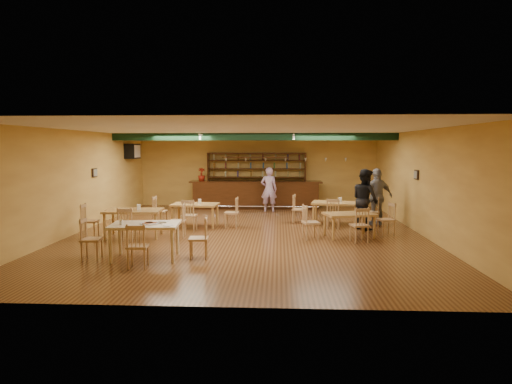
# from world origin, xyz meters

# --- Properties ---
(floor) EXTENTS (12.00, 12.00, 0.00)m
(floor) POSITION_xyz_m (0.00, 0.00, 0.00)
(floor) COLOR #4F2E16
(floor) RESTS_ON ground
(ceiling_beam) EXTENTS (10.00, 0.30, 0.25)m
(ceiling_beam) POSITION_xyz_m (0.00, 2.80, 2.87)
(ceiling_beam) COLOR black
(ceiling_beam) RESTS_ON ceiling
(track_rail_left) EXTENTS (0.05, 2.50, 0.05)m
(track_rail_left) POSITION_xyz_m (-1.80, 3.40, 2.94)
(track_rail_left) COLOR white
(track_rail_left) RESTS_ON ceiling
(track_rail_right) EXTENTS (0.05, 2.50, 0.05)m
(track_rail_right) POSITION_xyz_m (1.40, 3.40, 2.94)
(track_rail_right) COLOR white
(track_rail_right) RESTS_ON ceiling
(ac_unit) EXTENTS (0.34, 0.70, 0.48)m
(ac_unit) POSITION_xyz_m (-4.80, 4.20, 2.35)
(ac_unit) COLOR white
(ac_unit) RESTS_ON wall_left
(picture_left) EXTENTS (0.04, 0.34, 0.28)m
(picture_left) POSITION_xyz_m (-4.97, 1.00, 1.70)
(picture_left) COLOR black
(picture_left) RESTS_ON wall_left
(picture_right) EXTENTS (0.04, 0.34, 0.28)m
(picture_right) POSITION_xyz_m (4.97, 0.50, 1.70)
(picture_right) COLOR black
(picture_right) RESTS_ON wall_right
(bar_counter) EXTENTS (5.36, 0.85, 1.13)m
(bar_counter) POSITION_xyz_m (-0.04, 5.15, 0.56)
(bar_counter) COLOR #32180A
(bar_counter) RESTS_ON ground
(back_bar_hutch) EXTENTS (4.15, 0.40, 2.28)m
(back_bar_hutch) POSITION_xyz_m (-0.04, 5.78, 1.14)
(back_bar_hutch) COLOR #32180A
(back_bar_hutch) RESTS_ON ground
(poinsettia) EXTENTS (0.38, 0.38, 0.53)m
(poinsettia) POSITION_xyz_m (-2.27, 5.15, 1.40)
(poinsettia) COLOR maroon
(poinsettia) RESTS_ON bar_counter
(dining_table_a) EXTENTS (1.50, 0.96, 0.72)m
(dining_table_a) POSITION_xyz_m (-1.75, 1.02, 0.36)
(dining_table_a) COLOR #A5723A
(dining_table_a) RESTS_ON ground
(dining_table_b) EXTENTS (1.62, 1.16, 0.74)m
(dining_table_b) POSITION_xyz_m (2.74, 1.56, 0.37)
(dining_table_b) COLOR #A5723A
(dining_table_b) RESTS_ON ground
(dining_table_c) EXTENTS (1.61, 1.04, 0.77)m
(dining_table_c) POSITION_xyz_m (-3.15, -0.74, 0.39)
(dining_table_c) COLOR #A5723A
(dining_table_c) RESTS_ON ground
(dining_table_d) EXTENTS (1.51, 1.13, 0.68)m
(dining_table_d) POSITION_xyz_m (2.88, -0.44, 0.34)
(dining_table_d) COLOR #A5723A
(dining_table_d) RESTS_ON ground
(near_table) EXTENTS (1.58, 1.09, 0.80)m
(near_table) POSITION_xyz_m (-2.10, -3.09, 0.40)
(near_table) COLOR #CFBA8B
(near_table) RESTS_ON ground
(pizza_tray) EXTENTS (0.52, 0.52, 0.01)m
(pizza_tray) POSITION_xyz_m (-1.99, -3.09, 0.81)
(pizza_tray) COLOR silver
(pizza_tray) RESTS_ON near_table
(parmesan_shaker) EXTENTS (0.08, 0.08, 0.11)m
(parmesan_shaker) POSITION_xyz_m (-2.58, -3.25, 0.86)
(parmesan_shaker) COLOR #EAE5C6
(parmesan_shaker) RESTS_ON near_table
(napkin_stack) EXTENTS (0.22, 0.18, 0.03)m
(napkin_stack) POSITION_xyz_m (-1.73, -2.88, 0.82)
(napkin_stack) COLOR white
(napkin_stack) RESTS_ON near_table
(pizza_server) EXTENTS (0.30, 0.27, 0.00)m
(pizza_server) POSITION_xyz_m (-1.83, -3.04, 0.82)
(pizza_server) COLOR silver
(pizza_server) RESTS_ON pizza_tray
(side_plate) EXTENTS (0.24, 0.24, 0.01)m
(side_plate) POSITION_xyz_m (-1.51, -3.30, 0.81)
(side_plate) COLOR white
(side_plate) RESTS_ON near_table
(patron_bar) EXTENTS (0.64, 0.42, 1.73)m
(patron_bar) POSITION_xyz_m (0.52, 4.33, 0.87)
(patron_bar) COLOR #9354B7
(patron_bar) RESTS_ON ground
(patron_right_a) EXTENTS (1.01, 1.11, 1.86)m
(patron_right_a) POSITION_xyz_m (3.54, 0.76, 0.93)
(patron_right_a) COLOR black
(patron_right_a) RESTS_ON ground
(patron_right_b) EXTENTS (1.16, 0.78, 1.84)m
(patron_right_b) POSITION_xyz_m (4.08, 1.56, 0.92)
(patron_right_b) COLOR gray
(patron_right_b) RESTS_ON ground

